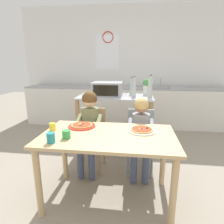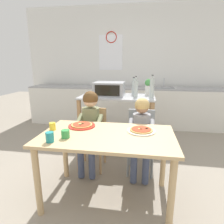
# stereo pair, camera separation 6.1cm
# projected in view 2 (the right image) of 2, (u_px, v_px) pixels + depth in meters

# --- Properties ---
(ground_plane) EXTENTS (11.75, 11.75, 0.00)m
(ground_plane) POSITION_uv_depth(u_px,v_px,m) (120.00, 150.00, 3.18)
(ground_plane) COLOR gray
(back_wall_tiled) EXTENTS (5.06, 0.14, 2.70)m
(back_wall_tiled) POSITION_uv_depth(u_px,v_px,m) (130.00, 66.00, 4.58)
(back_wall_tiled) COLOR white
(back_wall_tiled) RESTS_ON ground
(kitchen_counter) EXTENTS (4.55, 0.60, 1.08)m
(kitchen_counter) POSITION_uv_depth(u_px,v_px,m) (128.00, 106.00, 4.42)
(kitchen_counter) COLOR silver
(kitchen_counter) RESTS_ON ground
(kitchen_island_cart) EXTENTS (1.18, 0.63, 0.90)m
(kitchen_island_cart) POSITION_uv_depth(u_px,v_px,m) (117.00, 114.00, 3.11)
(kitchen_island_cart) COLOR #B7BABF
(kitchen_island_cart) RESTS_ON ground
(toaster_oven) EXTENTS (0.47, 0.39, 0.21)m
(toaster_oven) POSITION_uv_depth(u_px,v_px,m) (109.00, 89.00, 3.04)
(toaster_oven) COLOR #999BA0
(toaster_oven) RESTS_ON kitchen_island_cart
(bottle_squat_spirits) EXTENTS (0.06, 0.06, 0.32)m
(bottle_squat_spirits) POSITION_uv_depth(u_px,v_px,m) (136.00, 89.00, 2.90)
(bottle_squat_spirits) COLOR #ADB7B2
(bottle_squat_spirits) RESTS_ON kitchen_island_cart
(bottle_dark_olive_oil) EXTENTS (0.06, 0.06, 0.29)m
(bottle_dark_olive_oil) POSITION_uv_depth(u_px,v_px,m) (134.00, 87.00, 3.15)
(bottle_dark_olive_oil) COLOR #ADB7B2
(bottle_dark_olive_oil) RESTS_ON kitchen_island_cart
(bottle_slim_sauce) EXTENTS (0.07, 0.07, 0.34)m
(bottle_slim_sauce) POSITION_uv_depth(u_px,v_px,m) (152.00, 88.00, 2.82)
(bottle_slim_sauce) COLOR #ADB7B2
(bottle_slim_sauce) RESTS_ON kitchen_island_cart
(potted_herb_plant) EXTENTS (0.12, 0.12, 0.26)m
(potted_herb_plant) POSITION_uv_depth(u_px,v_px,m) (149.00, 86.00, 3.10)
(potted_herb_plant) COLOR beige
(potted_herb_plant) RESTS_ON kitchen_island_cart
(dining_table) EXTENTS (1.31, 0.76, 0.73)m
(dining_table) POSITION_uv_depth(u_px,v_px,m) (107.00, 144.00, 1.90)
(dining_table) COLOR tan
(dining_table) RESTS_ON ground
(dining_chair_left) EXTENTS (0.36, 0.36, 0.81)m
(dining_chair_left) POSITION_uv_depth(u_px,v_px,m) (93.00, 134.00, 2.60)
(dining_chair_left) COLOR tan
(dining_chair_left) RESTS_ON ground
(dining_chair_right) EXTENTS (0.36, 0.36, 0.81)m
(dining_chair_right) POSITION_uv_depth(u_px,v_px,m) (141.00, 136.00, 2.49)
(dining_chair_right) COLOR gray
(dining_chair_right) RESTS_ON ground
(child_in_olive_shirt) EXTENTS (0.32, 0.42, 1.05)m
(child_in_olive_shirt) POSITION_uv_depth(u_px,v_px,m) (90.00, 122.00, 2.43)
(child_in_olive_shirt) COLOR #424C6B
(child_in_olive_shirt) RESTS_ON ground
(child_in_grey_shirt) EXTENTS (0.32, 0.42, 0.98)m
(child_in_grey_shirt) POSITION_uv_depth(u_px,v_px,m) (141.00, 129.00, 2.34)
(child_in_grey_shirt) COLOR #424C6B
(child_in_grey_shirt) RESTS_ON ground
(pizza_plate_red_rimmed) EXTENTS (0.30, 0.30, 0.03)m
(pizza_plate_red_rimmed) POSITION_uv_depth(u_px,v_px,m) (82.00, 125.00, 2.11)
(pizza_plate_red_rimmed) COLOR red
(pizza_plate_red_rimmed) RESTS_ON dining_table
(pizza_plate_white) EXTENTS (0.29, 0.29, 0.03)m
(pizza_plate_white) POSITION_uv_depth(u_px,v_px,m) (141.00, 130.00, 1.95)
(pizza_plate_white) COLOR white
(pizza_plate_white) RESTS_ON dining_table
(drinking_cup_green) EXTENTS (0.08, 0.08, 0.08)m
(drinking_cup_green) POSITION_uv_depth(u_px,v_px,m) (65.00, 134.00, 1.78)
(drinking_cup_green) COLOR green
(drinking_cup_green) RESTS_ON dining_table
(drinking_cup_yellow) EXTENTS (0.06, 0.06, 0.08)m
(drinking_cup_yellow) POSITION_uv_depth(u_px,v_px,m) (53.00, 126.00, 1.98)
(drinking_cup_yellow) COLOR yellow
(drinking_cup_yellow) RESTS_ON dining_table
(drinking_cup_teal) EXTENTS (0.07, 0.07, 0.09)m
(drinking_cup_teal) POSITION_uv_depth(u_px,v_px,m) (50.00, 137.00, 1.68)
(drinking_cup_teal) COLOR teal
(drinking_cup_teal) RESTS_ON dining_table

